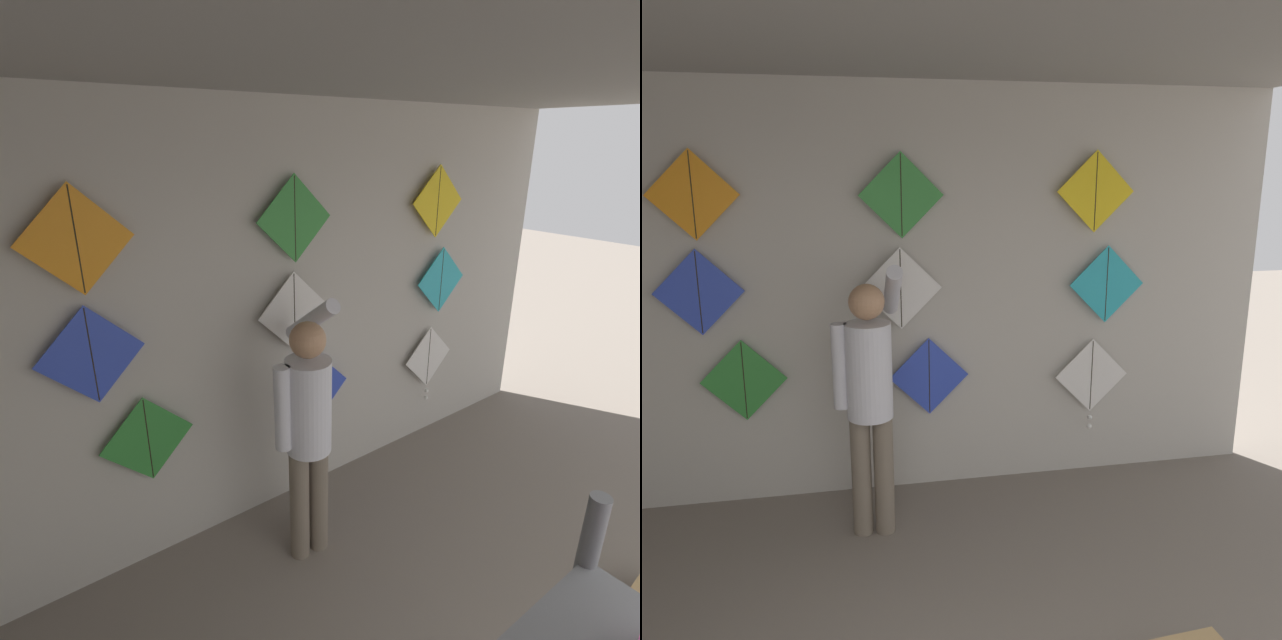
{
  "view_description": "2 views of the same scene",
  "coord_description": "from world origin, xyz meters",
  "views": [
    {
      "loc": [
        -1.82,
        1.09,
        2.56
      ],
      "look_at": [
        -0.06,
        3.48,
        1.47
      ],
      "focal_mm": 28.0,
      "sensor_mm": 36.0,
      "label": 1
    },
    {
      "loc": [
        -0.47,
        -0.37,
        2.25
      ],
      "look_at": [
        0.27,
        3.48,
        1.29
      ],
      "focal_mm": 35.0,
      "sensor_mm": 36.0,
      "label": 2
    }
  ],
  "objects": [
    {
      "name": "kite_7",
      "position": [
        -0.08,
        3.72,
        2.08
      ],
      "size": [
        0.55,
        0.01,
        0.55
      ],
      "color": "#338C38"
    },
    {
      "name": "kite_4",
      "position": [
        -0.1,
        3.72,
        1.47
      ],
      "size": [
        0.55,
        0.01,
        0.55
      ],
      "color": "white"
    },
    {
      "name": "kite_8",
      "position": [
        1.25,
        3.72,
        2.1
      ],
      "size": [
        0.55,
        0.01,
        0.55
      ],
      "color": "yellow"
    },
    {
      "name": "kite_5",
      "position": [
        1.36,
        3.72,
        1.45
      ],
      "size": [
        0.55,
        0.01,
        0.55
      ],
      "color": "#28B2C6"
    },
    {
      "name": "kite_6",
      "position": [
        -1.35,
        3.72,
        2.09
      ],
      "size": [
        0.55,
        0.01,
        0.55
      ],
      "color": "orange"
    },
    {
      "name": "kite_1",
      "position": [
        0.08,
        3.72,
        0.84
      ],
      "size": [
        0.55,
        0.01,
        0.55
      ],
      "color": "blue"
    },
    {
      "name": "back_panel",
      "position": [
        0.0,
        3.81,
        1.4
      ],
      "size": [
        5.12,
        0.06,
        2.8
      ],
      "primitive_type": "cube",
      "color": "#BCB7AD",
      "rests_on": "ground"
    },
    {
      "name": "shopkeeper",
      "position": [
        -0.35,
        3.22,
        0.96
      ],
      "size": [
        0.43,
        0.58,
        1.71
      ],
      "rotation": [
        0.0,
        0.0,
        -0.1
      ],
      "color": "#726656",
      "rests_on": "ground"
    },
    {
      "name": "kite_0",
      "position": [
        -1.14,
        3.72,
        0.89
      ],
      "size": [
        0.55,
        0.01,
        0.55
      ],
      "color": "#338C38"
    },
    {
      "name": "kite_2",
      "position": [
        1.28,
        3.72,
        0.75
      ],
      "size": [
        0.55,
        0.04,
        0.69
      ],
      "color": "white"
    },
    {
      "name": "kite_3",
      "position": [
        -1.37,
        3.72,
        1.49
      ],
      "size": [
        0.55,
        0.01,
        0.55
      ],
      "color": "blue"
    }
  ]
}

